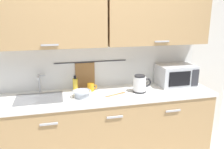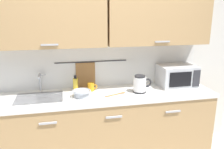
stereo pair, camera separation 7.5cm
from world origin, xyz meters
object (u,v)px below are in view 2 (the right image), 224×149
microwave (177,76)px  mug_near_sink (91,87)px  electric_kettle (140,84)px  dish_soap_bottle (76,84)px  mixing_bowl (82,93)px  wooden_spoon (118,94)px

microwave → mug_near_sink: size_ratio=3.83×
microwave → electric_kettle: 0.56m
electric_kettle → dish_soap_bottle: (-0.75, 0.20, -0.01)m
electric_kettle → mixing_bowl: electric_kettle is taller
microwave → wooden_spoon: bearing=-168.5°
dish_soap_bottle → mug_near_sink: bearing=-8.0°
dish_soap_bottle → electric_kettle: bearing=-15.0°
electric_kettle → wooden_spoon: electric_kettle is taller
microwave → dish_soap_bottle: 1.30m
microwave → electric_kettle: bearing=-165.1°
mug_near_sink → electric_kettle: bearing=-17.2°
mug_near_sink → mixing_bowl: (-0.13, -0.19, -0.00)m
mixing_bowl → wooden_spoon: mixing_bowl is taller
electric_kettle → wooden_spoon: (-0.28, -0.02, -0.10)m
dish_soap_bottle → mixing_bowl: bearing=-76.2°
dish_soap_bottle → mixing_bowl: size_ratio=0.92×
mug_near_sink → mixing_bowl: size_ratio=0.56×
electric_kettle → mug_near_sink: (-0.57, 0.17, -0.05)m
mixing_bowl → wooden_spoon: 0.42m
microwave → wooden_spoon: size_ratio=1.72×
dish_soap_bottle → wooden_spoon: bearing=-25.2°
dish_soap_bottle → mixing_bowl: (0.05, -0.22, -0.04)m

